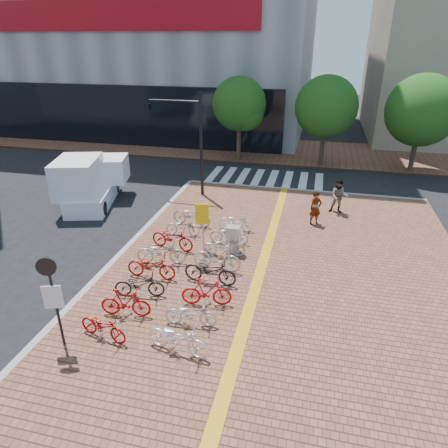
% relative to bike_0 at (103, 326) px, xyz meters
% --- Properties ---
extents(ground, '(120.00, 120.00, 0.00)m').
position_rel_bike_0_xyz_m(ground, '(2.03, 2.63, -0.59)').
color(ground, black).
rests_on(ground, ground).
extents(sidewalk, '(14.00, 34.00, 0.15)m').
position_rel_bike_0_xyz_m(sidewalk, '(5.03, -2.37, -0.51)').
color(sidewalk, brown).
rests_on(sidewalk, ground).
extents(tactile_strip, '(0.40, 34.00, 0.01)m').
position_rel_bike_0_xyz_m(tactile_strip, '(4.03, -2.37, -0.43)').
color(tactile_strip, gold).
rests_on(tactile_strip, sidewalk).
extents(kerb_north, '(14.00, 0.25, 0.15)m').
position_rel_bike_0_xyz_m(kerb_north, '(5.03, 14.63, -0.51)').
color(kerb_north, gray).
rests_on(kerb_north, ground).
extents(far_sidewalk, '(70.00, 8.00, 0.15)m').
position_rel_bike_0_xyz_m(far_sidewalk, '(2.03, 23.63, -0.51)').
color(far_sidewalk, brown).
rests_on(far_sidewalk, ground).
extents(crosswalk, '(7.50, 4.00, 0.01)m').
position_rel_bike_0_xyz_m(crosswalk, '(2.53, 16.63, -0.58)').
color(crosswalk, silver).
rests_on(crosswalk, ground).
extents(street_trees, '(16.20, 4.60, 6.35)m').
position_rel_bike_0_xyz_m(street_trees, '(7.07, 20.09, 3.51)').
color(street_trees, '#38281E').
rests_on(street_trees, far_sidewalk).
extents(bike_0, '(1.75, 0.91, 0.88)m').
position_rel_bike_0_xyz_m(bike_0, '(0.00, 0.00, 0.00)').
color(bike_0, '#A50C0B').
rests_on(bike_0, sidewalk).
extents(bike_1, '(1.72, 0.69, 1.00)m').
position_rel_bike_0_xyz_m(bike_1, '(0.18, 1.15, 0.06)').
color(bike_1, '#B80D0D').
rests_on(bike_1, sidewalk).
extents(bike_2, '(1.85, 0.96, 0.93)m').
position_rel_bike_0_xyz_m(bike_2, '(0.15, 2.28, 0.03)').
color(bike_2, black).
rests_on(bike_2, sidewalk).
extents(bike_3, '(1.92, 0.68, 1.01)m').
position_rel_bike_0_xyz_m(bike_3, '(0.08, 3.49, 0.06)').
color(bike_3, '#A1160B').
rests_on(bike_3, sidewalk).
extents(bike_4, '(2.08, 1.06, 1.04)m').
position_rel_bike_0_xyz_m(bike_4, '(0.06, 4.58, 0.08)').
color(bike_4, '#B6B6BB').
rests_on(bike_4, sidewalk).
extents(bike_5, '(2.05, 1.01, 1.03)m').
position_rel_bike_0_xyz_m(bike_5, '(0.06, 5.85, 0.08)').
color(bike_5, '#A10B0B').
rests_on(bike_5, sidewalk).
extents(bike_6, '(1.63, 0.66, 0.84)m').
position_rel_bike_0_xyz_m(bike_6, '(0.07, 7.21, -0.02)').
color(bike_6, '#BDBCC2').
rests_on(bike_6, sidewalk).
extents(bike_7, '(2.04, 0.95, 1.03)m').
position_rel_bike_0_xyz_m(bike_7, '(0.14, 8.34, 0.08)').
color(bike_7, '#A3A4A8').
rests_on(bike_7, sidewalk).
extents(bike_8, '(2.02, 0.96, 1.02)m').
position_rel_bike_0_xyz_m(bike_8, '(2.38, -0.05, 0.07)').
color(bike_8, white).
rests_on(bike_8, sidewalk).
extents(bike_9, '(1.72, 0.75, 0.88)m').
position_rel_bike_0_xyz_m(bike_9, '(2.38, 1.20, 0.00)').
color(bike_9, '#BABABF').
rests_on(bike_9, sidewalk).
extents(bike_10, '(1.78, 0.79, 1.03)m').
position_rel_bike_0_xyz_m(bike_10, '(2.58, 2.33, 0.08)').
color(bike_10, red).
rests_on(bike_10, sidewalk).
extents(bike_11, '(2.04, 0.84, 1.05)m').
position_rel_bike_0_xyz_m(bike_11, '(2.34, 3.66, 0.09)').
color(bike_11, black).
rests_on(bike_11, sidewalk).
extents(bike_12, '(1.96, 0.63, 1.17)m').
position_rel_bike_0_xyz_m(bike_12, '(2.36, 4.57, 0.15)').
color(bike_12, silver).
rests_on(bike_12, sidewalk).
extents(bike_13, '(1.88, 0.95, 0.94)m').
position_rel_bike_0_xyz_m(bike_13, '(2.37, 5.74, 0.03)').
color(bike_13, silver).
rests_on(bike_13, sidewalk).
extents(bike_14, '(1.78, 0.70, 0.92)m').
position_rel_bike_0_xyz_m(bike_14, '(2.33, 6.87, 0.02)').
color(bike_14, '#A6A6AA').
rests_on(bike_14, sidewalk).
extents(bike_15, '(1.72, 0.65, 0.90)m').
position_rel_bike_0_xyz_m(bike_15, '(2.33, 8.27, 0.01)').
color(bike_15, white).
rests_on(bike_15, sidewalk).
extents(pedestrian_a, '(0.72, 0.64, 1.65)m').
position_rel_bike_0_xyz_m(pedestrian_a, '(5.92, 9.87, 0.39)').
color(pedestrian_a, gray).
rests_on(pedestrian_a, sidewalk).
extents(pedestrian_b, '(0.90, 0.71, 1.79)m').
position_rel_bike_0_xyz_m(pedestrian_b, '(7.04, 11.58, 0.46)').
color(pedestrian_b, '#4A515E').
rests_on(pedestrian_b, sidewalk).
extents(utility_box, '(0.57, 0.43, 1.21)m').
position_rel_bike_0_xyz_m(utility_box, '(2.66, 6.12, 0.17)').
color(utility_box, silver).
rests_on(utility_box, sidewalk).
extents(yellow_sign, '(0.55, 0.20, 2.07)m').
position_rel_bike_0_xyz_m(yellow_sign, '(1.33, 6.19, 0.99)').
color(yellow_sign, '#B7B7BC').
rests_on(yellow_sign, sidewalk).
extents(notice_sign, '(0.53, 0.22, 2.98)m').
position_rel_bike_0_xyz_m(notice_sign, '(-1.04, -0.56, 1.44)').
color(notice_sign, black).
rests_on(notice_sign, sidewalk).
extents(traffic_light_pole, '(3.09, 1.19, 5.75)m').
position_rel_bike_0_xyz_m(traffic_light_pole, '(-1.86, 12.48, 3.53)').
color(traffic_light_pole, black).
rests_on(traffic_light_pole, sidewalk).
extents(box_truck, '(3.26, 5.11, 2.74)m').
position_rel_bike_0_xyz_m(box_truck, '(-6.13, 10.03, 0.70)').
color(box_truck, white).
rests_on(box_truck, ground).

